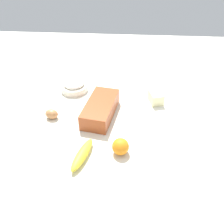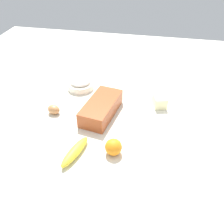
{
  "view_description": "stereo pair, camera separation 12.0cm",
  "coord_description": "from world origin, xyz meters",
  "px_view_note": "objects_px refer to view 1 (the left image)",
  "views": [
    {
      "loc": [
        -0.96,
        -0.07,
        0.77
      ],
      "look_at": [
        0.0,
        0.0,
        0.04
      ],
      "focal_mm": 39.25,
      "sensor_mm": 36.0,
      "label": 1
    },
    {
      "loc": [
        -0.94,
        -0.19,
        0.77
      ],
      "look_at": [
        0.0,
        0.0,
        0.04
      ],
      "focal_mm": 39.25,
      "sensor_mm": 36.0,
      "label": 2
    }
  ],
  "objects_px": {
    "banana": "(82,155)",
    "egg_near_butter": "(52,114)",
    "loaf_pan": "(100,109)",
    "butter_block": "(156,98)",
    "flour_bowl": "(74,86)",
    "orange_fruit": "(121,147)"
  },
  "relations": [
    {
      "from": "loaf_pan",
      "to": "orange_fruit",
      "type": "bearing_deg",
      "value": -146.13
    },
    {
      "from": "flour_bowl",
      "to": "orange_fruit",
      "type": "height_order",
      "value": "orange_fruit"
    },
    {
      "from": "orange_fruit",
      "to": "butter_block",
      "type": "xyz_separation_m",
      "value": [
        0.39,
        -0.17,
        -0.01
      ]
    },
    {
      "from": "orange_fruit",
      "to": "egg_near_butter",
      "type": "xyz_separation_m",
      "value": [
        0.21,
        0.35,
        -0.01
      ]
    },
    {
      "from": "banana",
      "to": "butter_block",
      "type": "relative_size",
      "value": 2.11
    },
    {
      "from": "butter_block",
      "to": "egg_near_butter",
      "type": "relative_size",
      "value": 1.37
    },
    {
      "from": "loaf_pan",
      "to": "butter_block",
      "type": "distance_m",
      "value": 0.32
    },
    {
      "from": "loaf_pan",
      "to": "butter_block",
      "type": "height_order",
      "value": "loaf_pan"
    },
    {
      "from": "loaf_pan",
      "to": "egg_near_butter",
      "type": "height_order",
      "value": "loaf_pan"
    },
    {
      "from": "egg_near_butter",
      "to": "loaf_pan",
      "type": "bearing_deg",
      "value": -80.37
    },
    {
      "from": "flour_bowl",
      "to": "orange_fruit",
      "type": "bearing_deg",
      "value": -148.53
    },
    {
      "from": "butter_block",
      "to": "flour_bowl",
      "type": "bearing_deg",
      "value": 79.52
    },
    {
      "from": "banana",
      "to": "egg_near_butter",
      "type": "distance_m",
      "value": 0.32
    },
    {
      "from": "flour_bowl",
      "to": "butter_block",
      "type": "bearing_deg",
      "value": -100.48
    },
    {
      "from": "butter_block",
      "to": "egg_near_butter",
      "type": "height_order",
      "value": "butter_block"
    },
    {
      "from": "banana",
      "to": "egg_near_butter",
      "type": "xyz_separation_m",
      "value": [
        0.25,
        0.2,
        0.0
      ]
    },
    {
      "from": "loaf_pan",
      "to": "butter_block",
      "type": "relative_size",
      "value": 3.31
    },
    {
      "from": "butter_block",
      "to": "loaf_pan",
      "type": "bearing_deg",
      "value": 115.65
    },
    {
      "from": "butter_block",
      "to": "egg_near_butter",
      "type": "bearing_deg",
      "value": 108.7
    },
    {
      "from": "orange_fruit",
      "to": "butter_block",
      "type": "distance_m",
      "value": 0.43
    },
    {
      "from": "loaf_pan",
      "to": "butter_block",
      "type": "bearing_deg",
      "value": -54.43
    },
    {
      "from": "banana",
      "to": "orange_fruit",
      "type": "bearing_deg",
      "value": -74.98
    }
  ]
}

